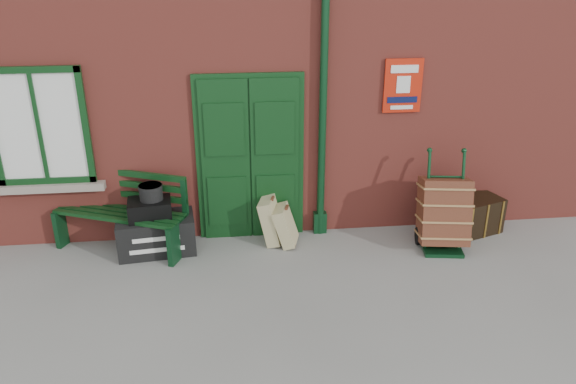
{
  "coord_description": "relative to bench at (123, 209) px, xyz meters",
  "views": [
    {
      "loc": [
        -0.57,
        -5.53,
        3.67
      ],
      "look_at": [
        0.11,
        0.6,
        1.0
      ],
      "focal_mm": 35.0,
      "sensor_mm": 36.0,
      "label": 1
    }
  ],
  "objects": [
    {
      "name": "ground",
      "position": [
        2.0,
        -1.33,
        -0.54
      ],
      "size": [
        80.0,
        80.0,
        0.0
      ],
      "primitive_type": "plane",
      "color": "gray",
      "rests_on": "ground"
    },
    {
      "name": "station_building",
      "position": [
        1.99,
        2.17,
        1.63
      ],
      "size": [
        10.3,
        4.3,
        4.36
      ],
      "color": "#AA4237",
      "rests_on": "ground"
    },
    {
      "name": "bench",
      "position": [
        0.0,
        0.0,
        0.0
      ],
      "size": [
        1.79,
        1.16,
        1.07
      ],
      "rotation": [
        0.0,
        0.0,
        -0.4
      ],
      "color": "#0E3414",
      "rests_on": "ground"
    },
    {
      "name": "houdini_trunk",
      "position": [
        0.43,
        -0.19,
        -0.29
      ],
      "size": [
        1.04,
        0.65,
        0.49
      ],
      "primitive_type": "cube",
      "rotation": [
        0.0,
        0.0,
        0.11
      ],
      "color": "black",
      "rests_on": "ground"
    },
    {
      "name": "strongbox",
      "position": [
        0.38,
        -0.19,
        0.08
      ],
      "size": [
        0.58,
        0.45,
        0.25
      ],
      "primitive_type": "cube",
      "rotation": [
        0.0,
        0.0,
        0.11
      ],
      "color": "black",
      "rests_on": "houdini_trunk"
    },
    {
      "name": "hatbox",
      "position": [
        0.41,
        -0.16,
        0.3
      ],
      "size": [
        0.33,
        0.33,
        0.2
      ],
      "primitive_type": "cylinder",
      "rotation": [
        0.0,
        0.0,
        0.11
      ],
      "color": "black",
      "rests_on": "strongbox"
    },
    {
      "name": "suitcase_back",
      "position": [
        1.95,
        -0.08,
        -0.22
      ],
      "size": [
        0.41,
        0.51,
        0.64
      ],
      "primitive_type": "cube",
      "rotation": [
        0.0,
        -0.22,
        -0.26
      ],
      "color": "tan",
      "rests_on": "ground"
    },
    {
      "name": "suitcase_front",
      "position": [
        2.13,
        -0.18,
        -0.26
      ],
      "size": [
        0.41,
        0.47,
        0.55
      ],
      "primitive_type": "cube",
      "rotation": [
        0.0,
        -0.32,
        -0.26
      ],
      "color": "tan",
      "rests_on": "ground"
    },
    {
      "name": "porter_trolley",
      "position": [
        4.19,
        -0.47,
        -0.04
      ],
      "size": [
        0.72,
        0.76,
        1.29
      ],
      "rotation": [
        0.0,
        0.0,
        -0.15
      ],
      "color": "#0C3319",
      "rests_on": "ground"
    },
    {
      "name": "dark_trunk",
      "position": [
        4.81,
        -0.1,
        -0.29
      ],
      "size": [
        0.81,
        0.66,
        0.5
      ],
      "primitive_type": "cube",
      "rotation": [
        0.0,
        0.0,
        0.34
      ],
      "color": "black",
      "rests_on": "ground"
    }
  ]
}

